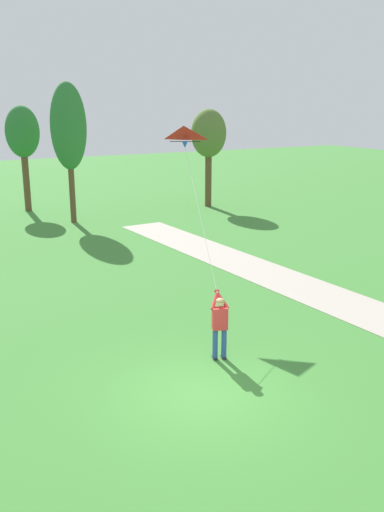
{
  "coord_description": "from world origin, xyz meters",
  "views": [
    {
      "loc": [
        -5.94,
        -10.05,
        6.6
      ],
      "look_at": [
        0.66,
        1.67,
        2.88
      ],
      "focal_mm": 38.59,
      "sensor_mm": 36.0,
      "label": 1
    }
  ],
  "objects_px": {
    "person_kite_flyer": "(220,322)",
    "tree_lakeside_far": "(68,128)",
    "tree_treeline_right": "(209,135)",
    "tree_treeline_center": "(23,134)",
    "flying_kite": "(184,138)"
  },
  "relations": [
    {
      "from": "person_kite_flyer",
      "to": "tree_treeline_right",
      "type": "height_order",
      "value": "tree_treeline_right"
    },
    {
      "from": "tree_treeline_right",
      "to": "tree_treeline_center",
      "type": "xyz_separation_m",
      "value": [
        -10.89,
        4.24,
        0.13
      ]
    },
    {
      "from": "flying_kite",
      "to": "tree_treeline_right",
      "type": "bearing_deg",
      "value": 56.22
    },
    {
      "from": "person_kite_flyer",
      "to": "tree_lakeside_far",
      "type": "bearing_deg",
      "value": 83.81
    },
    {
      "from": "person_kite_flyer",
      "to": "tree_lakeside_far",
      "type": "distance_m",
      "value": 19.74
    },
    {
      "from": "flying_kite",
      "to": "tree_lakeside_far",
      "type": "bearing_deg",
      "value": 88.98
    },
    {
      "from": "flying_kite",
      "to": "tree_lakeside_far",
      "type": "xyz_separation_m",
      "value": [
        0.25,
        13.87,
        -0.14
      ]
    },
    {
      "from": "tree_lakeside_far",
      "to": "tree_treeline_right",
      "type": "distance_m",
      "value": 9.49
    },
    {
      "from": "flying_kite",
      "to": "tree_treeline_center",
      "type": "relative_size",
      "value": 0.84
    },
    {
      "from": "tree_lakeside_far",
      "to": "tree_treeline_center",
      "type": "relative_size",
      "value": 1.19
    },
    {
      "from": "person_kite_flyer",
      "to": "tree_treeline_right",
      "type": "xyz_separation_m",
      "value": [
        11.52,
        19.77,
        3.62
      ]
    },
    {
      "from": "flying_kite",
      "to": "tree_lakeside_far",
      "type": "relative_size",
      "value": 0.7
    },
    {
      "from": "tree_lakeside_far",
      "to": "tree_treeline_right",
      "type": "xyz_separation_m",
      "value": [
        9.45,
        0.62,
        -0.67
      ]
    },
    {
      "from": "person_kite_flyer",
      "to": "tree_lakeside_far",
      "type": "height_order",
      "value": "tree_lakeside_far"
    },
    {
      "from": "tree_treeline_center",
      "to": "tree_lakeside_far",
      "type": "bearing_deg",
      "value": -73.46
    }
  ]
}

